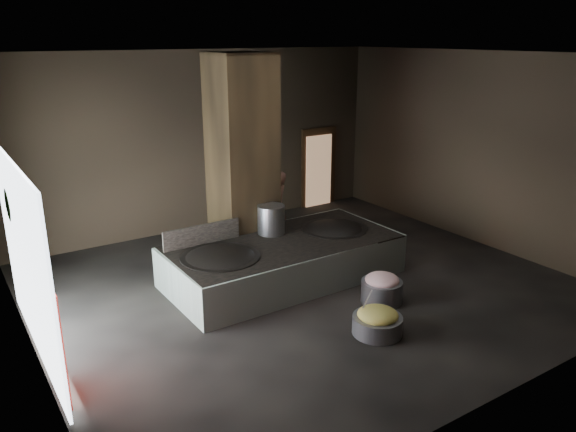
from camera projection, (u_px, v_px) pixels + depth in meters
floor at (303, 288)px, 11.35m from camera, size 10.00×9.00×0.10m
ceiling at (306, 51)px, 9.92m from camera, size 10.00×9.00×0.10m
back_wall at (202, 141)px, 14.26m from camera, size 10.00×0.10×4.50m
front_wall at (512, 252)px, 7.01m from camera, size 10.00×0.10×4.50m
left_wall at (14, 225)px, 8.01m from camera, size 0.10×9.00×4.50m
right_wall at (480, 149)px, 13.27m from camera, size 0.10×9.00×4.50m
pillar at (242, 161)px, 11.99m from camera, size 1.20×1.20×4.50m
hearth_platform at (283, 260)px, 11.54m from camera, size 4.76×2.33×0.82m
platform_cap at (283, 242)px, 11.41m from camera, size 4.63×2.22×0.03m
wok_left at (221, 261)px, 10.64m from camera, size 1.49×1.49×0.41m
wok_left_rim at (220, 257)px, 10.62m from camera, size 1.52×1.52×0.05m
wok_right at (334, 232)px, 12.18m from camera, size 1.39×1.39×0.39m
wok_right_rim at (334, 229)px, 12.15m from camera, size 1.42×1.42×0.05m
stock_pot at (271, 220)px, 11.78m from camera, size 0.58×0.58×0.62m
splash_guard at (202, 235)px, 11.19m from camera, size 1.65×0.08×0.41m
cook at (277, 207)px, 13.46m from camera, size 0.76×0.70×1.76m
veg_basin at (377, 325)px, 9.49m from camera, size 1.08×1.08×0.31m
veg_fill at (378, 315)px, 9.43m from camera, size 0.70×0.70×0.21m
ladle at (366, 303)px, 9.41m from camera, size 0.06×0.34×0.60m
meat_basin at (382, 291)px, 10.59m from camera, size 1.02×1.02×0.43m
meat_fill at (382, 280)px, 10.52m from camera, size 0.64×0.64×0.25m
doorway_near at (247, 179)px, 15.16m from camera, size 1.18×0.08×2.38m
doorway_near_glow at (235, 182)px, 15.13m from camera, size 0.79×0.04×1.88m
doorway_far at (318, 168)px, 16.41m from camera, size 1.18×0.08×2.38m
doorway_far_glow at (319, 171)px, 16.32m from camera, size 0.88×0.04×2.08m
left_opening at (26, 261)px, 8.42m from camera, size 0.04×4.20×3.10m
pavilion_sliver at (56, 341)px, 7.65m from camera, size 0.05×0.90×1.70m
tree_silhouette at (15, 204)px, 9.16m from camera, size 0.28×1.10×1.10m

